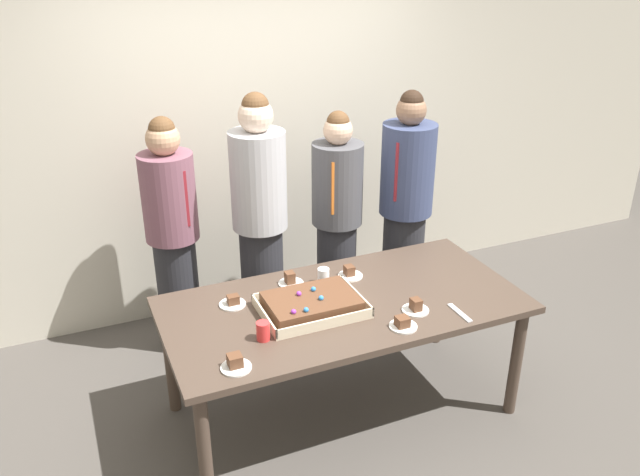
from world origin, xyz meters
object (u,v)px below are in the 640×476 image
(sheet_cake, at_px, (312,304))
(plated_slice_far_right, at_px, (290,281))
(plated_slice_far_left, at_px, (416,307))
(plated_slice_center_back, at_px, (403,324))
(drink_cup_nearest, at_px, (323,276))
(plated_slice_center_front, at_px, (350,273))
(cake_server_utensil, at_px, (460,313))
(person_green_shirt_behind, at_px, (260,223))
(drink_cup_middle, at_px, (263,331))
(party_table, at_px, (343,314))
(plated_slice_near_right, at_px, (233,302))
(person_far_right_suit, at_px, (405,209))
(plated_slice_near_left, at_px, (235,364))
(person_serving_front, at_px, (337,221))
(person_striped_tie_right, at_px, (173,235))

(sheet_cake, relative_size, plated_slice_far_right, 3.74)
(plated_slice_far_left, height_order, plated_slice_center_back, plated_slice_far_left)
(plated_slice_far_right, bearing_deg, drink_cup_nearest, -21.82)
(plated_slice_far_left, height_order, plated_slice_center_front, plated_slice_far_left)
(cake_server_utensil, relative_size, person_green_shirt_behind, 0.11)
(drink_cup_nearest, relative_size, cake_server_utensil, 0.50)
(drink_cup_middle, bearing_deg, plated_slice_far_left, -4.50)
(cake_server_utensil, bearing_deg, plated_slice_far_left, 150.97)
(party_table, bearing_deg, plated_slice_center_back, -64.26)
(plated_slice_near_right, relative_size, person_far_right_suit, 0.09)
(sheet_cake, bearing_deg, person_far_right_suit, 37.65)
(plated_slice_far_left, height_order, person_far_right_suit, person_far_right_suit)
(party_table, xyz_separation_m, cake_server_utensil, (0.53, -0.36, 0.08))
(plated_slice_near_left, xyz_separation_m, person_far_right_suit, (1.59, 1.16, 0.11))
(plated_slice_near_left, distance_m, person_green_shirt_behind, 1.36)
(plated_slice_near_right, xyz_separation_m, person_serving_front, (0.97, 0.71, 0.05))
(plated_slice_near_left, relative_size, plated_slice_far_right, 1.00)
(plated_slice_center_front, distance_m, plated_slice_center_back, 0.62)
(plated_slice_center_back, relative_size, person_striped_tie_right, 0.09)
(plated_slice_far_left, relative_size, cake_server_utensil, 0.75)
(plated_slice_far_left, xyz_separation_m, person_green_shirt_behind, (-0.52, 1.13, 0.15))
(person_far_right_suit, bearing_deg, drink_cup_nearest, -5.04)
(person_striped_tie_right, bearing_deg, person_green_shirt_behind, 43.42)
(drink_cup_nearest, bearing_deg, person_green_shirt_behind, 105.21)
(party_table, distance_m, plated_slice_center_back, 0.41)
(drink_cup_nearest, relative_size, person_far_right_suit, 0.06)
(sheet_cake, distance_m, person_serving_front, 1.11)
(plated_slice_far_left, relative_size, person_green_shirt_behind, 0.08)
(person_serving_front, bearing_deg, sheet_cake, -0.01)
(plated_slice_far_right, relative_size, person_striped_tie_right, 0.09)
(plated_slice_near_left, bearing_deg, plated_slice_far_left, 5.96)
(plated_slice_near_right, bearing_deg, drink_cup_middle, -83.06)
(plated_slice_center_back, height_order, drink_cup_nearest, drink_cup_nearest)
(plated_slice_far_right, bearing_deg, drink_cup_middle, -124.33)
(plated_slice_near_left, distance_m, person_striped_tie_right, 1.45)
(plated_slice_far_right, distance_m, drink_cup_middle, 0.60)
(cake_server_utensil, distance_m, person_green_shirt_behind, 1.45)
(plated_slice_far_left, distance_m, person_striped_tie_right, 1.70)
(plated_slice_center_front, relative_size, drink_cup_middle, 1.50)
(plated_slice_near_right, bearing_deg, party_table, -20.16)
(plated_slice_center_front, bearing_deg, plated_slice_far_left, -72.74)
(plated_slice_far_right, height_order, person_green_shirt_behind, person_green_shirt_behind)
(party_table, relative_size, sheet_cake, 3.62)
(plated_slice_near_right, bearing_deg, person_green_shirt_behind, 59.75)
(plated_slice_near_left, height_order, person_serving_front, person_serving_front)
(drink_cup_nearest, bearing_deg, plated_slice_center_back, -72.15)
(plated_slice_near_left, bearing_deg, drink_cup_nearest, 39.74)
(plated_slice_near_right, bearing_deg, plated_slice_far_right, 14.51)
(plated_slice_near_left, relative_size, plated_slice_near_right, 1.00)
(plated_slice_center_back, bearing_deg, person_far_right_suit, 59.56)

